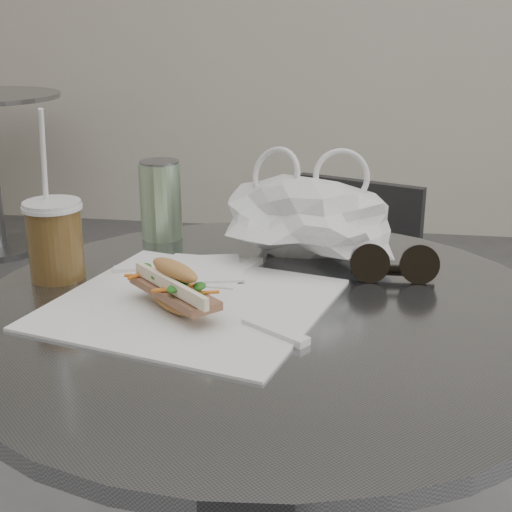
# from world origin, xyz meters

# --- Properties ---
(cafe_table) EXTENTS (0.76, 0.76, 0.74)m
(cafe_table) POSITION_xyz_m (0.00, 0.20, 0.47)
(cafe_table) COLOR slate
(cafe_table) RESTS_ON ground
(chair_far) EXTENTS (0.40, 0.43, 0.73)m
(chair_far) POSITION_xyz_m (0.05, 0.86, 0.33)
(chair_far) COLOR #2E2E31
(chair_far) RESTS_ON ground
(sandwich_paper) EXTENTS (0.39, 0.38, 0.00)m
(sandwich_paper) POSITION_xyz_m (-0.10, 0.19, 0.74)
(sandwich_paper) COLOR white
(sandwich_paper) RESTS_ON cafe_table
(banh_mi) EXTENTS (0.18, 0.18, 0.06)m
(banh_mi) POSITION_xyz_m (-0.11, 0.17, 0.77)
(banh_mi) COLOR #B77D45
(banh_mi) RESTS_ON sandwich_paper
(iced_coffee) EXTENTS (0.08, 0.08, 0.23)m
(iced_coffee) POSITION_xyz_m (-0.30, 0.26, 0.80)
(iced_coffee) COLOR brown
(iced_coffee) RESTS_ON cafe_table
(sunglasses) EXTENTS (0.12, 0.03, 0.05)m
(sunglasses) POSITION_xyz_m (0.16, 0.31, 0.76)
(sunglasses) COLOR black
(sunglasses) RESTS_ON cafe_table
(plastic_bag) EXTENTS (0.26, 0.22, 0.12)m
(plastic_bag) POSITION_xyz_m (0.03, 0.39, 0.80)
(plastic_bag) COLOR white
(plastic_bag) RESTS_ON cafe_table
(napkin_stack) EXTENTS (0.13, 0.13, 0.01)m
(napkin_stack) POSITION_xyz_m (-0.10, 0.30, 0.74)
(napkin_stack) COLOR white
(napkin_stack) RESTS_ON cafe_table
(drink_can) EXTENTS (0.07, 0.07, 0.13)m
(drink_can) POSITION_xyz_m (-0.21, 0.46, 0.80)
(drink_can) COLOR #6CAA63
(drink_can) RESTS_ON cafe_table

